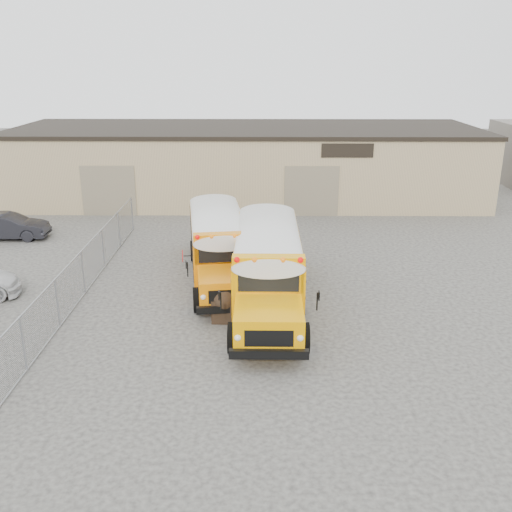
{
  "coord_description": "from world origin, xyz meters",
  "views": [
    {
      "loc": [
        1.05,
        -18.02,
        8.92
      ],
      "look_at": [
        0.85,
        3.04,
        1.6
      ],
      "focal_mm": 40.0,
      "sensor_mm": 36.0,
      "label": 1
    }
  ],
  "objects_px": {
    "school_bus_left": "(212,208)",
    "tarp_bundle": "(224,303)",
    "school_bus_right": "(267,218)",
    "car_dark": "(8,226)"
  },
  "relations": [
    {
      "from": "school_bus_left",
      "to": "school_bus_right",
      "type": "bearing_deg",
      "value": -41.2
    },
    {
      "from": "school_bus_left",
      "to": "school_bus_right",
      "type": "xyz_separation_m",
      "value": [
        2.84,
        -2.48,
        0.11
      ]
    },
    {
      "from": "school_bus_left",
      "to": "car_dark",
      "type": "bearing_deg",
      "value": -177.13
    },
    {
      "from": "school_bus_left",
      "to": "school_bus_right",
      "type": "relative_size",
      "value": 0.96
    },
    {
      "from": "school_bus_left",
      "to": "tarp_bundle",
      "type": "relative_size",
      "value": 7.3
    },
    {
      "from": "car_dark",
      "to": "tarp_bundle",
      "type": "bearing_deg",
      "value": -131.73
    },
    {
      "from": "school_bus_right",
      "to": "car_dark",
      "type": "xyz_separation_m",
      "value": [
        -13.41,
        1.95,
        -1.0
      ]
    },
    {
      "from": "school_bus_left",
      "to": "tarp_bundle",
      "type": "bearing_deg",
      "value": -82.92
    },
    {
      "from": "school_bus_right",
      "to": "car_dark",
      "type": "height_order",
      "value": "school_bus_right"
    },
    {
      "from": "school_bus_left",
      "to": "car_dark",
      "type": "xyz_separation_m",
      "value": [
        -10.57,
        -0.53,
        -0.9
      ]
    }
  ]
}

